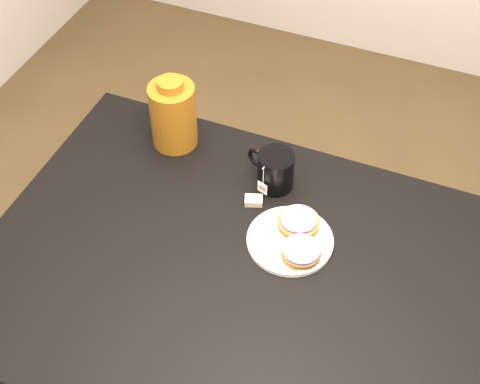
# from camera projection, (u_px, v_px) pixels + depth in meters

# --- Properties ---
(table) EXTENTS (1.40, 0.90, 0.75)m
(table) POSITION_uv_depth(u_px,v_px,m) (271.00, 300.00, 1.61)
(table) COLOR black
(table) RESTS_ON ground_plane
(plate) EXTENTS (0.21, 0.21, 0.02)m
(plate) POSITION_uv_depth(u_px,v_px,m) (290.00, 240.00, 1.62)
(plate) COLOR white
(plate) RESTS_ON table
(bagel_back) EXTENTS (0.14, 0.14, 0.03)m
(bagel_back) POSITION_uv_depth(u_px,v_px,m) (298.00, 222.00, 1.64)
(bagel_back) COLOR brown
(bagel_back) RESTS_ON plate
(bagel_front) EXTENTS (0.12, 0.12, 0.03)m
(bagel_front) POSITION_uv_depth(u_px,v_px,m) (301.00, 252.00, 1.58)
(bagel_front) COLOR brown
(bagel_front) RESTS_ON plate
(mug) EXTENTS (0.15, 0.12, 0.11)m
(mug) POSITION_uv_depth(u_px,v_px,m) (275.00, 170.00, 1.72)
(mug) COLOR black
(mug) RESTS_ON table
(teabag_pouch) EXTENTS (0.05, 0.05, 0.02)m
(teabag_pouch) POSITION_uv_depth(u_px,v_px,m) (254.00, 201.00, 1.71)
(teabag_pouch) COLOR #C6B793
(teabag_pouch) RESTS_ON table
(bagel_package) EXTENTS (0.16, 0.16, 0.21)m
(bagel_package) POSITION_uv_depth(u_px,v_px,m) (173.00, 114.00, 1.79)
(bagel_package) COLOR #68380D
(bagel_package) RESTS_ON table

